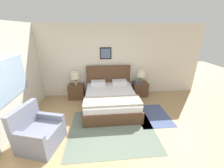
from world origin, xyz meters
name	(u,v)px	position (x,y,z in m)	size (l,w,h in m)	color
ground_plane	(116,154)	(0.00, 0.00, 0.00)	(16.00, 16.00, 0.00)	tan
wall_back	(107,61)	(0.00, 2.93, 1.30)	(7.17, 0.09, 2.60)	silver
wall_left	(15,76)	(-2.41, 1.44, 1.30)	(0.08, 5.30, 2.60)	silver
area_rug_main	(112,129)	(0.00, 0.76, 0.00)	(2.15, 1.81, 0.01)	slate
area_rug_bedside	(153,115)	(1.27, 1.27, 0.00)	(0.94, 1.20, 0.01)	#47567F
bed	(111,99)	(0.05, 1.89, 0.30)	(1.63, 1.96, 1.17)	brown
armchair	(39,133)	(-1.63, 0.42, 0.31)	(0.94, 0.96, 0.94)	gray
nightstand_near_window	(77,91)	(-1.15, 2.64, 0.26)	(0.55, 0.44, 0.53)	brown
nightstand_by_door	(140,89)	(1.26, 2.64, 0.26)	(0.55, 0.44, 0.53)	brown
table_lamp_near_window	(75,76)	(-1.14, 2.61, 0.87)	(0.30, 0.30, 0.48)	gray
table_lamp_by_door	(141,74)	(1.26, 2.61, 0.87)	(0.30, 0.30, 0.48)	gray
book_thick_bottom	(138,83)	(1.13, 2.60, 0.55)	(0.26, 0.30, 0.04)	#335693
book_hardcover_middle	(138,82)	(1.13, 2.60, 0.58)	(0.24, 0.24, 0.03)	#B7332D
book_novel_upper	(138,81)	(1.13, 2.60, 0.61)	(0.24, 0.24, 0.03)	#232328
book_slim_near_top	(138,80)	(1.13, 2.60, 0.64)	(0.22, 0.22, 0.04)	#4C7551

